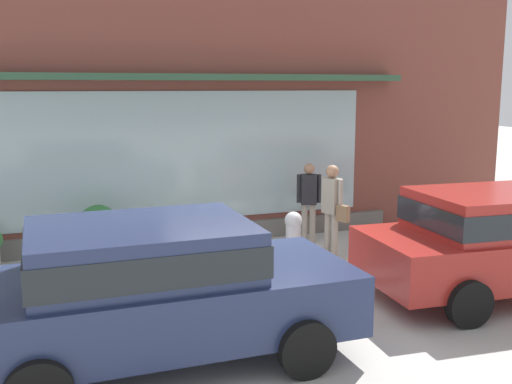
{
  "coord_description": "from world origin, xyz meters",
  "views": [
    {
      "loc": [
        -3.03,
        -8.05,
        3.02
      ],
      "look_at": [
        0.38,
        1.2,
        1.27
      ],
      "focal_mm": 42.22,
      "sensor_mm": 36.0,
      "label": 1
    }
  ],
  "objects_px": {
    "pedestrian_with_handbag": "(333,205)",
    "pedestrian_passerby": "(309,197)",
    "parked_car_red": "(510,236)",
    "potted_plant_low_front": "(99,229)",
    "parked_car_navy": "(154,283)",
    "fire_hydrant": "(293,240)",
    "potted_plant_by_entrance": "(194,233)"
  },
  "relations": [
    {
      "from": "fire_hydrant",
      "to": "potted_plant_by_entrance",
      "type": "xyz_separation_m",
      "value": [
        -1.27,
        1.6,
        -0.14
      ]
    },
    {
      "from": "pedestrian_with_handbag",
      "to": "potted_plant_by_entrance",
      "type": "relative_size",
      "value": 2.48
    },
    {
      "from": "pedestrian_passerby",
      "to": "potted_plant_low_front",
      "type": "height_order",
      "value": "pedestrian_passerby"
    },
    {
      "from": "pedestrian_with_handbag",
      "to": "parked_car_navy",
      "type": "relative_size",
      "value": 0.39
    },
    {
      "from": "parked_car_red",
      "to": "potted_plant_by_entrance",
      "type": "height_order",
      "value": "parked_car_red"
    },
    {
      "from": "parked_car_red",
      "to": "potted_plant_low_front",
      "type": "height_order",
      "value": "parked_car_red"
    },
    {
      "from": "parked_car_red",
      "to": "potted_plant_low_front",
      "type": "distance_m",
      "value": 6.62
    },
    {
      "from": "pedestrian_with_handbag",
      "to": "parked_car_navy",
      "type": "xyz_separation_m",
      "value": [
        -3.66,
        -2.84,
        -0.09
      ]
    },
    {
      "from": "parked_car_navy",
      "to": "potted_plant_by_entrance",
      "type": "distance_m",
      "value": 4.38
    },
    {
      "from": "parked_car_red",
      "to": "potted_plant_by_entrance",
      "type": "bearing_deg",
      "value": 139.04
    },
    {
      "from": "pedestrian_with_handbag",
      "to": "pedestrian_passerby",
      "type": "bearing_deg",
      "value": 158.41
    },
    {
      "from": "fire_hydrant",
      "to": "parked_car_navy",
      "type": "relative_size",
      "value": 0.23
    },
    {
      "from": "fire_hydrant",
      "to": "potted_plant_by_entrance",
      "type": "relative_size",
      "value": 1.47
    },
    {
      "from": "fire_hydrant",
      "to": "parked_car_red",
      "type": "distance_m",
      "value": 3.28
    },
    {
      "from": "fire_hydrant",
      "to": "parked_car_red",
      "type": "xyz_separation_m",
      "value": [
        2.47,
        -2.14,
        0.36
      ]
    },
    {
      "from": "pedestrian_with_handbag",
      "to": "pedestrian_passerby",
      "type": "relative_size",
      "value": 1.07
    },
    {
      "from": "fire_hydrant",
      "to": "potted_plant_low_front",
      "type": "relative_size",
      "value": 1.0
    },
    {
      "from": "fire_hydrant",
      "to": "parked_car_navy",
      "type": "bearing_deg",
      "value": -138.01
    },
    {
      "from": "parked_car_navy",
      "to": "potted_plant_by_entrance",
      "type": "height_order",
      "value": "parked_car_navy"
    },
    {
      "from": "pedestrian_with_handbag",
      "to": "parked_car_red",
      "type": "xyz_separation_m",
      "value": [
        1.57,
        -2.49,
        -0.1
      ]
    },
    {
      "from": "pedestrian_with_handbag",
      "to": "parked_car_navy",
      "type": "bearing_deg",
      "value": -69.21
    },
    {
      "from": "potted_plant_by_entrance",
      "to": "potted_plant_low_front",
      "type": "distance_m",
      "value": 1.68
    },
    {
      "from": "fire_hydrant",
      "to": "parked_car_red",
      "type": "height_order",
      "value": "parked_car_red"
    },
    {
      "from": "potted_plant_low_front",
      "to": "fire_hydrant",
      "type": "bearing_deg",
      "value": -29.61
    },
    {
      "from": "pedestrian_with_handbag",
      "to": "fire_hydrant",
      "type": "bearing_deg",
      "value": -85.33
    },
    {
      "from": "parked_car_red",
      "to": "pedestrian_with_handbag",
      "type": "bearing_deg",
      "value": 126.22
    },
    {
      "from": "pedestrian_passerby",
      "to": "parked_car_red",
      "type": "height_order",
      "value": "pedestrian_passerby"
    },
    {
      "from": "parked_car_red",
      "to": "potted_plant_low_front",
      "type": "bearing_deg",
      "value": 148.89
    },
    {
      "from": "pedestrian_passerby",
      "to": "parked_car_red",
      "type": "relative_size",
      "value": 0.34
    },
    {
      "from": "pedestrian_with_handbag",
      "to": "parked_car_navy",
      "type": "distance_m",
      "value": 4.63
    },
    {
      "from": "pedestrian_with_handbag",
      "to": "pedestrian_passerby",
      "type": "height_order",
      "value": "pedestrian_with_handbag"
    },
    {
      "from": "potted_plant_by_entrance",
      "to": "potted_plant_low_front",
      "type": "height_order",
      "value": "potted_plant_low_front"
    }
  ]
}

